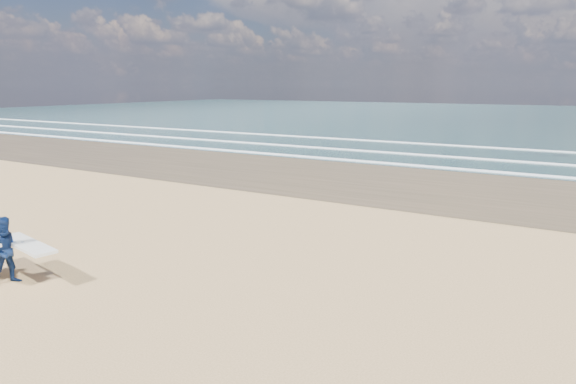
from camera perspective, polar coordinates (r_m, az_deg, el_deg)
The scene contains 1 object.
surfer_far at distance 13.75m, azimuth -28.55°, elevation -5.67°, with size 2.26×1.28×1.63m.
Camera 1 is at (11.51, -6.02, 4.63)m, focal length 32.00 mm.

